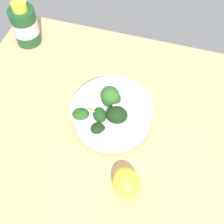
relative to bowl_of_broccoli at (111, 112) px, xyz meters
The scene contains 4 objects.
ground_plane 8.09cm from the bowl_of_broccoli, 128.10° to the left, with size 67.13×67.13×3.77cm, color tan.
bowl_of_broccoli is the anchor object (origin of this frame).
lemon_wedge 16.09cm from the bowl_of_broccoli, 152.46° to the right, with size 6.22×5.37×5.20cm, color yellow.
bottle_tall 36.06cm from the bowl_of_broccoli, 57.14° to the left, with size 7.10×7.10×12.63cm.
Camera 1 is at (-31.35, -14.97, 58.22)cm, focal length 46.98 mm.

